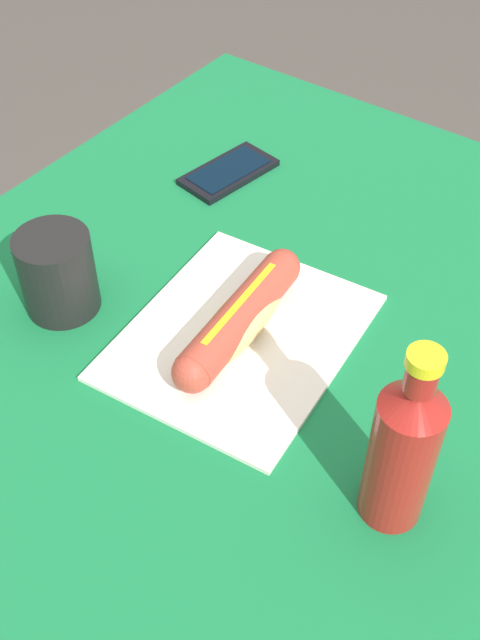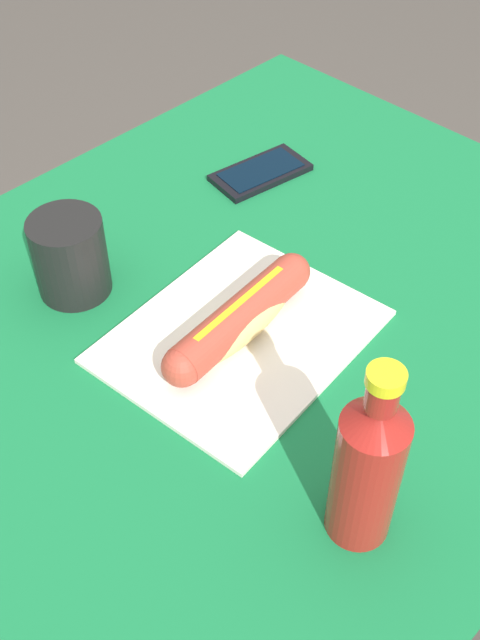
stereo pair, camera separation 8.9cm
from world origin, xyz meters
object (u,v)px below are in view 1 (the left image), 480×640
Objects in this scene: soda_bottle at (403,449)px; drinking_cup at (58,273)px; hot_dog at (240,318)px; cell_phone at (229,172)px.

soda_bottle reaches higher than drinking_cup.
cell_phone is (0.25, 0.21, -0.03)m from hot_dog.
hot_dog is 0.22m from drinking_cup.
soda_bottle is at bearing -110.96° from hot_dog.
soda_bottle is 2.12× the size of drinking_cup.
hot_dog is at bearing -68.41° from drinking_cup.
hot_dog is at bearing 69.04° from soda_bottle.
cell_phone is 0.58m from soda_bottle.
drinking_cup is (-0.34, -0.00, 0.05)m from cell_phone.
hot_dog reaches higher than cell_phone.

